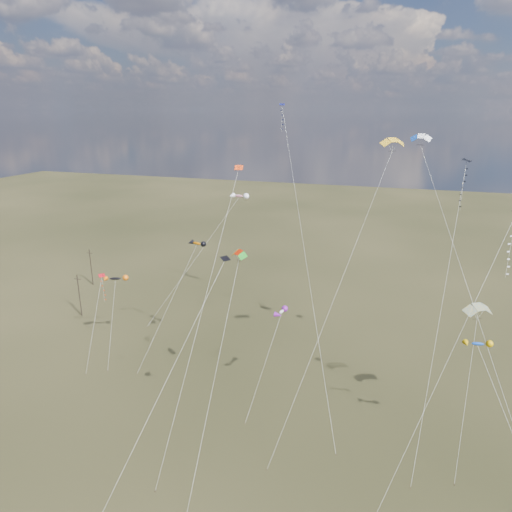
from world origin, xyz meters
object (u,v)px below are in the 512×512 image
(utility_pole_near, at_px, (79,295))
(parafoil_yellow, at_px, (393,141))
(utility_pole_far, at_px, (91,267))
(diamond_black_high, at_px, (461,199))
(novelty_black_orange, at_px, (115,279))

(utility_pole_near, height_order, parafoil_yellow, parafoil_yellow)
(utility_pole_far, relative_size, diamond_black_high, 0.26)
(utility_pole_far, bearing_deg, utility_pole_near, -60.26)
(parafoil_yellow, xyz_separation_m, novelty_black_orange, (-39.39, 0.61, -21.45))
(diamond_black_high, bearing_deg, utility_pole_near, 175.52)
(utility_pole_far, distance_m, novelty_black_orange, 31.53)
(parafoil_yellow, bearing_deg, utility_pole_near, 171.19)
(parafoil_yellow, bearing_deg, novelty_black_orange, 179.11)
(novelty_black_orange, bearing_deg, diamond_black_high, 3.36)
(utility_pole_near, xyz_separation_m, utility_pole_far, (-8.00, 14.00, 0.00))
(diamond_black_high, height_order, novelty_black_orange, diamond_black_high)
(utility_pole_near, height_order, novelty_black_orange, novelty_black_orange)
(parafoil_yellow, bearing_deg, diamond_black_high, 22.32)
(diamond_black_high, distance_m, novelty_black_orange, 50.02)
(utility_pole_near, relative_size, parafoil_yellow, 0.24)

